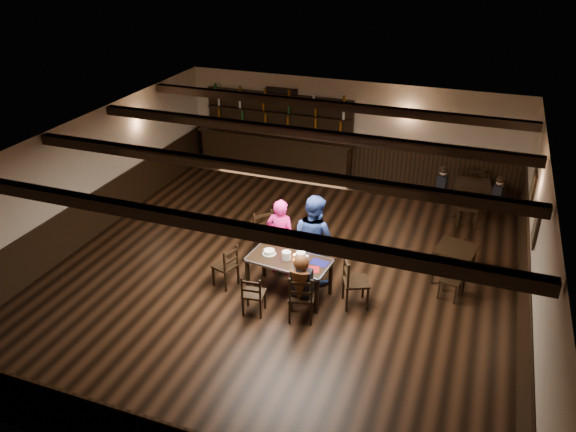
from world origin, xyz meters
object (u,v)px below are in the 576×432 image
(chair_near_left, at_px, (253,293))
(bar_counter, at_px, (276,148))
(dining_table, at_px, (289,263))
(woman_pink, at_px, (281,237))
(man_blue, at_px, (314,238))
(chair_near_right, at_px, (301,295))
(cake, at_px, (269,252))

(chair_near_left, bearing_deg, bar_counter, 107.58)
(dining_table, relative_size, bar_counter, 0.36)
(woman_pink, distance_m, man_blue, 0.66)
(woman_pink, xyz_separation_m, bar_counter, (-1.95, 4.77, -0.08))
(man_blue, bearing_deg, bar_counter, -38.25)
(chair_near_right, height_order, woman_pink, woman_pink)
(chair_near_left, height_order, man_blue, man_blue)
(dining_table, bearing_deg, chair_near_right, -55.96)
(man_blue, distance_m, bar_counter, 5.38)
(cake, height_order, bar_counter, bar_counter)
(woman_pink, height_order, man_blue, man_blue)
(cake, bearing_deg, dining_table, -7.74)
(woman_pink, bearing_deg, chair_near_right, 124.58)
(man_blue, bearing_deg, cake, 66.87)
(dining_table, relative_size, cake, 6.23)
(dining_table, distance_m, man_blue, 0.77)
(woman_pink, bearing_deg, cake, 90.05)
(chair_near_right, relative_size, man_blue, 0.53)
(chair_near_left, distance_m, cake, 0.95)
(cake, relative_size, bar_counter, 0.06)
(dining_table, distance_m, chair_near_right, 0.86)
(woman_pink, relative_size, cake, 6.27)
(chair_near_left, relative_size, man_blue, 0.46)
(chair_near_left, xyz_separation_m, woman_pink, (-0.03, 1.46, 0.33))
(chair_near_left, xyz_separation_m, man_blue, (0.62, 1.53, 0.41))
(man_blue, relative_size, cake, 6.90)
(man_blue, xyz_separation_m, cake, (-0.66, -0.64, -0.10))
(cake, bearing_deg, chair_near_right, -40.53)
(dining_table, xyz_separation_m, cake, (-0.42, 0.06, 0.12))
(dining_table, bearing_deg, man_blue, 70.61)
(chair_near_right, distance_m, woman_pink, 1.63)
(woman_pink, bearing_deg, man_blue, -173.17)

